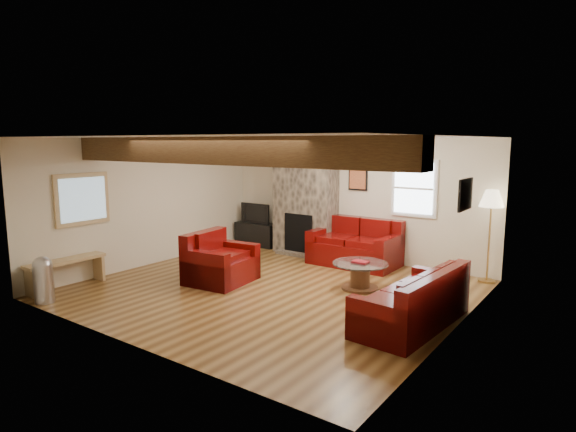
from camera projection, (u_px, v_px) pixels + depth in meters
name	position (u px, v px, depth m)	size (l,w,h in m)	color
room	(271.00, 215.00, 7.82)	(8.00, 8.00, 8.00)	brown
oak_beam	(216.00, 151.00, 6.65)	(6.00, 0.36, 0.38)	#361E10
chimney_breast	(305.00, 198.00, 10.40)	(1.40, 0.67, 2.50)	#36302A
back_window	(414.00, 188.00, 9.17)	(0.90, 0.08, 1.10)	white
hatch_window	(82.00, 199.00, 8.29)	(0.08, 1.00, 0.90)	tan
ceiling_dome	(348.00, 141.00, 7.84)	(0.40, 0.40, 0.18)	#F1E8CC
artwork_back	(358.00, 178.00, 9.84)	(0.42, 0.06, 0.52)	black
artwork_right	(465.00, 194.00, 6.28)	(0.06, 0.55, 0.42)	black
sofa_three	(412.00, 297.00, 6.40)	(1.98, 0.83, 0.76)	#4C0905
loveseat	(354.00, 242.00, 9.53)	(1.71, 0.98, 0.91)	#4C0905
armchair_red	(221.00, 258.00, 8.35)	(1.08, 0.94, 0.87)	#4C0905
coffee_table	(360.00, 276.00, 7.98)	(0.92, 0.92, 0.48)	#482B17
tv_cabinet	(258.00, 234.00, 11.37)	(1.07, 0.43, 0.54)	black
television	(257.00, 213.00, 11.29)	(0.82, 0.11, 0.47)	black
floor_lamp	(492.00, 204.00, 8.23)	(0.41, 0.41, 1.62)	#AD8A48
pine_bench	(67.00, 274.00, 8.04)	(0.31, 1.31, 0.49)	tan
pedal_bin	(43.00, 280.00, 7.30)	(0.29, 0.29, 0.72)	#B3B3B8
coal_bucket	(313.00, 255.00, 9.78)	(0.32, 0.32, 0.30)	gray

